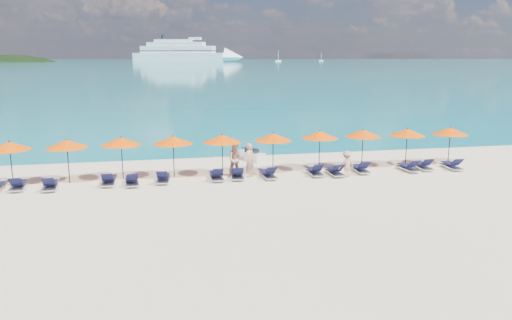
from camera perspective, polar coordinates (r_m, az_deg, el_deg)
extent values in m
plane|color=beige|center=(22.73, 1.54, -4.48)|extent=(1400.00, 1400.00, 0.00)
cube|color=#1FA9B2|center=(681.28, -11.51, 11.04)|extent=(1600.00, 1300.00, 0.01)
ellipsoid|color=black|center=(600.47, -25.85, 6.69)|extent=(162.00, 126.00, 85.50)
cube|color=white|center=(589.37, -8.72, 11.53)|extent=(105.93, 57.97, 9.68)
cone|color=white|center=(571.87, -2.53, 11.64)|extent=(27.74, 27.74, 21.29)
cube|color=white|center=(590.04, -8.93, 12.37)|extent=(85.11, 47.27, 7.74)
cube|color=white|center=(590.78, -9.13, 12.92)|extent=(66.63, 38.27, 4.84)
cube|color=white|center=(591.51, -9.32, 13.29)|extent=(45.80, 27.57, 3.39)
cube|color=black|center=(590.02, -8.92, 12.23)|extent=(86.17, 47.85, 0.87)
cube|color=black|center=(590.07, -8.94, 12.55)|extent=(84.05, 46.69, 0.87)
cylinder|color=black|center=(596.21, -10.58, 13.61)|extent=(4.26, 4.26, 5.32)
cube|color=white|center=(587.26, 2.56, 11.26)|extent=(6.82, 2.27, 1.82)
cylinder|color=white|center=(587.23, 2.56, 11.84)|extent=(0.41, 0.41, 11.37)
cube|color=white|center=(638.03, 7.44, 11.20)|extent=(5.35, 1.78, 1.43)
cylinder|color=white|center=(638.00, 7.46, 11.62)|extent=(0.32, 0.32, 8.92)
cube|color=silver|center=(31.13, -0.72, 0.48)|extent=(1.75, 2.16, 0.47)
cube|color=black|center=(30.94, -0.50, 1.06)|extent=(0.82, 0.96, 0.30)
cylinder|color=black|center=(31.42, -1.36, 1.46)|extent=(0.43, 0.30, 0.05)
imported|color=tan|center=(26.57, -0.67, -0.03)|extent=(0.79, 0.79, 1.84)
imported|color=tan|center=(26.65, -2.32, 0.04)|extent=(0.96, 0.60, 1.88)
imported|color=tan|center=(27.04, 10.30, -0.46)|extent=(1.01, 0.65, 1.44)
cylinder|color=black|center=(27.68, -26.18, -0.41)|extent=(0.05, 0.05, 2.20)
cone|color=#FF4F00|center=(27.52, -26.35, 1.47)|extent=(2.10, 2.10, 0.42)
sphere|color=black|center=(27.48, -26.39, 1.92)|extent=(0.08, 0.08, 0.08)
cylinder|color=black|center=(27.12, -20.68, -0.18)|extent=(0.05, 0.05, 2.20)
cone|color=#FF4F00|center=(26.96, -20.82, 1.74)|extent=(2.10, 2.10, 0.42)
sphere|color=black|center=(26.92, -20.85, 2.20)|extent=(0.08, 0.08, 0.08)
cylinder|color=black|center=(27.07, -15.06, 0.16)|extent=(0.05, 0.05, 2.20)
cone|color=#FF4F00|center=(26.91, -15.16, 2.08)|extent=(2.10, 2.10, 0.42)
sphere|color=black|center=(26.87, -15.19, 2.54)|extent=(0.08, 0.08, 0.08)
cylinder|color=black|center=(26.86, -9.39, 0.32)|extent=(0.05, 0.05, 2.20)
cone|color=#FF4F00|center=(26.70, -9.46, 2.26)|extent=(2.10, 2.10, 0.42)
sphere|color=black|center=(26.66, -9.47, 2.73)|extent=(0.08, 0.08, 0.08)
cylinder|color=black|center=(27.04, -3.86, 0.53)|extent=(0.05, 0.05, 2.20)
cone|color=#FF4F00|center=(26.87, -3.89, 2.46)|extent=(2.10, 2.10, 0.42)
sphere|color=black|center=(26.84, -3.89, 2.92)|extent=(0.08, 0.08, 0.08)
cylinder|color=black|center=(27.53, 1.96, 0.76)|extent=(0.05, 0.05, 2.20)
cone|color=#FF4F00|center=(27.37, 1.98, 2.65)|extent=(2.10, 2.10, 0.42)
sphere|color=black|center=(27.34, 1.98, 3.10)|extent=(0.08, 0.08, 0.08)
cylinder|color=black|center=(28.56, 7.26, 1.07)|extent=(0.05, 0.05, 2.20)
cone|color=#FF4F00|center=(28.40, 7.30, 2.89)|extent=(2.10, 2.10, 0.42)
sphere|color=black|center=(28.37, 7.32, 3.33)|extent=(0.08, 0.08, 0.08)
cylinder|color=black|center=(29.51, 12.06, 1.25)|extent=(0.05, 0.05, 2.20)
cone|color=#FF4F00|center=(29.36, 12.14, 3.01)|extent=(2.10, 2.10, 0.42)
sphere|color=black|center=(29.33, 12.16, 3.44)|extent=(0.08, 0.08, 0.08)
cylinder|color=black|center=(30.53, 16.81, 1.35)|extent=(0.05, 0.05, 2.20)
cone|color=#FF4F00|center=(30.38, 16.91, 3.06)|extent=(2.10, 2.10, 0.42)
sphere|color=black|center=(30.35, 16.94, 3.47)|extent=(0.08, 0.08, 0.08)
cylinder|color=black|center=(31.88, 21.21, 1.48)|extent=(0.05, 0.05, 2.20)
cone|color=#FF4F00|center=(31.74, 21.33, 3.11)|extent=(2.10, 2.10, 0.42)
sphere|color=black|center=(31.71, 21.36, 3.50)|extent=(0.08, 0.08, 0.08)
cube|color=silver|center=(26.90, -25.54, -2.77)|extent=(0.75, 1.74, 0.06)
cube|color=#111234|center=(27.10, -25.48, -2.32)|extent=(0.63, 1.14, 0.04)
cube|color=#111234|center=(26.28, -25.80, -2.20)|extent=(0.59, 0.58, 0.43)
cube|color=silver|center=(26.27, -22.45, -2.83)|extent=(0.73, 1.74, 0.06)
cube|color=#111234|center=(26.48, -22.42, -2.37)|extent=(0.62, 1.13, 0.04)
cube|color=#111234|center=(25.65, -22.66, -2.25)|extent=(0.59, 0.57, 0.43)
cube|color=silver|center=(26.23, -16.52, -2.44)|extent=(0.62, 1.70, 0.06)
cube|color=#111234|center=(26.43, -16.50, -1.97)|extent=(0.55, 1.10, 0.04)
cube|color=#111234|center=(25.60, -16.67, -1.85)|extent=(0.55, 0.54, 0.43)
cube|color=silver|center=(25.86, -13.99, -2.50)|extent=(0.77, 1.75, 0.06)
cube|color=#111234|center=(26.07, -14.04, -2.03)|extent=(0.64, 1.14, 0.04)
cube|color=#111234|center=(25.23, -13.97, -1.89)|extent=(0.59, 0.58, 0.43)
cube|color=silver|center=(26.10, -10.56, -2.21)|extent=(0.79, 1.75, 0.06)
cube|color=#111234|center=(26.31, -10.53, -1.74)|extent=(0.66, 1.15, 0.04)
cube|color=#111234|center=(25.47, -10.69, -1.62)|extent=(0.60, 0.59, 0.43)
cube|color=silver|center=(26.25, -4.52, -1.97)|extent=(0.66, 1.71, 0.06)
cube|color=#111234|center=(26.46, -4.59, -1.50)|extent=(0.57, 1.11, 0.04)
cube|color=#111234|center=(25.62, -4.41, -1.37)|extent=(0.56, 0.55, 0.43)
cube|color=silver|center=(26.45, -2.15, -1.83)|extent=(0.78, 1.75, 0.06)
cube|color=#111234|center=(26.66, -2.20, -1.37)|extent=(0.65, 1.15, 0.04)
cube|color=#111234|center=(25.82, -2.07, -1.24)|extent=(0.60, 0.59, 0.43)
cube|color=silver|center=(26.57, 1.39, -1.76)|extent=(0.70, 1.73, 0.06)
cube|color=#111234|center=(26.77, 1.24, -1.31)|extent=(0.60, 1.12, 0.04)
cube|color=#111234|center=(25.97, 1.72, -1.16)|extent=(0.57, 0.56, 0.43)
cube|color=silver|center=(27.36, 6.71, -1.44)|extent=(0.69, 1.72, 0.06)
cube|color=#111234|center=(27.56, 6.58, -1.00)|extent=(0.60, 1.12, 0.04)
cube|color=#111234|center=(26.76, 7.05, -0.86)|extent=(0.57, 0.56, 0.43)
cube|color=silver|center=(27.49, 8.96, -1.45)|extent=(0.63, 1.70, 0.06)
cube|color=#111234|center=(27.68, 8.79, -1.01)|extent=(0.55, 1.10, 0.04)
cube|color=#111234|center=(26.90, 9.40, -0.86)|extent=(0.55, 0.54, 0.43)
cube|color=silver|center=(28.41, 11.83, -1.12)|extent=(0.68, 1.72, 0.06)
cube|color=#111234|center=(28.60, 11.66, -0.70)|extent=(0.59, 1.12, 0.04)
cube|color=#111234|center=(27.82, 12.28, -0.55)|extent=(0.57, 0.56, 0.43)
cube|color=silver|center=(29.43, 16.98, -0.95)|extent=(0.74, 1.74, 0.06)
cube|color=#111234|center=(29.60, 16.74, -0.54)|extent=(0.63, 1.14, 0.04)
cube|color=#111234|center=(28.90, 17.61, -0.38)|extent=(0.59, 0.57, 0.43)
cube|color=silver|center=(30.10, 18.50, -0.77)|extent=(0.74, 1.74, 0.06)
cube|color=#111234|center=(30.29, 18.31, -0.37)|extent=(0.63, 1.14, 0.04)
cube|color=#111234|center=(29.54, 19.01, -0.22)|extent=(0.59, 0.58, 0.43)
cube|color=silver|center=(30.75, 21.45, -0.72)|extent=(0.74, 1.74, 0.06)
cube|color=#111234|center=(30.93, 21.26, -0.33)|extent=(0.63, 1.14, 0.04)
cube|color=#111234|center=(30.20, 22.01, -0.18)|extent=(0.59, 0.58, 0.43)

